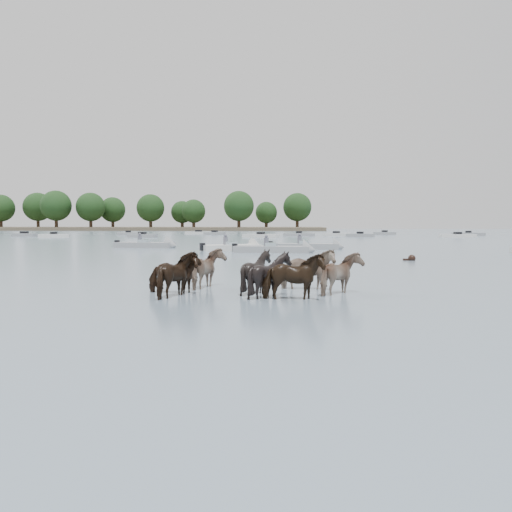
{
  "coord_description": "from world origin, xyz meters",
  "views": [
    {
      "loc": [
        0.05,
        -14.43,
        2.16
      ],
      "look_at": [
        -1.09,
        2.52,
        1.1
      ],
      "focal_mm": 36.8,
      "sensor_mm": 36.0,
      "label": 1
    }
  ],
  "objects": [
    {
      "name": "motorboat_a",
      "position": [
        -4.12,
        27.3,
        0.23
      ],
      "size": [
        5.3,
        4.03,
        1.92
      ],
      "rotation": [
        0.0,
        0.0,
        0.53
      ],
      "color": "silver",
      "rests_on": "ground"
    },
    {
      "name": "swimming_pony",
      "position": [
        7.02,
        16.57,
        0.1
      ],
      "size": [
        0.72,
        0.44,
        0.44
      ],
      "color": "black",
      "rests_on": "ground"
    },
    {
      "name": "motorboat_b",
      "position": [
        -0.6,
        24.42,
        0.22
      ],
      "size": [
        6.31,
        2.24,
        1.92
      ],
      "rotation": [
        0.0,
        0.0,
        -0.11
      ],
      "color": "gray",
      "rests_on": "ground"
    },
    {
      "name": "motorboat_c",
      "position": [
        1.96,
        29.65,
        0.22
      ],
      "size": [
        6.41,
        2.17,
        1.92
      ],
      "rotation": [
        0.0,
        0.0,
        -0.09
      ],
      "color": "gray",
      "rests_on": "ground"
    },
    {
      "name": "shoreline",
      "position": [
        -70.0,
        150.0,
        0.5
      ],
      "size": [
        160.0,
        30.0,
        1.0
      ],
      "primitive_type": "cube",
      "color": "#4C4233",
      "rests_on": "ground"
    },
    {
      "name": "motorboat_f",
      "position": [
        -12.28,
        31.39,
        0.22
      ],
      "size": [
        5.99,
        2.48,
        1.92
      ],
      "rotation": [
        0.0,
        0.0,
        -0.16
      ],
      "color": "gray",
      "rests_on": "ground"
    },
    {
      "name": "distant_flotilla",
      "position": [
        1.54,
        74.87,
        0.26
      ],
      "size": [
        103.22,
        27.92,
        0.93
      ],
      "color": "gray",
      "rests_on": "ground"
    },
    {
      "name": "pony_herd",
      "position": [
        -1.1,
        1.53,
        0.58
      ],
      "size": [
        6.77,
        3.86,
        1.51
      ],
      "color": "black",
      "rests_on": "ground"
    },
    {
      "name": "ground",
      "position": [
        0.0,
        0.0,
        0.0
      ],
      "size": [
        400.0,
        400.0,
        0.0
      ],
      "primitive_type": "plane",
      "color": "slate",
      "rests_on": "ground"
    },
    {
      "name": "treeline",
      "position": [
        -73.81,
        150.5,
        7.11
      ],
      "size": [
        148.94,
        22.5,
        12.41
      ],
      "color": "#382619",
      "rests_on": "ground"
    }
  ]
}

